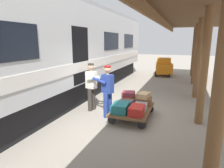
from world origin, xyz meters
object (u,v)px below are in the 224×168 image
Objects in this scene: train_car at (46,52)px; porter_by_door at (92,85)px; suitcase_gray_aluminum at (140,106)px; luggage_cart at (132,110)px; suitcase_burgundy_valise at (128,94)px; suitcase_orange_carryall at (129,99)px; baggage_tug at (164,67)px; suitcase_slate_roller at (125,104)px; suitcase_red_plastic at (137,110)px; suitcase_teal_softside at (120,108)px; suitcase_brown_leather at (143,101)px; suitcase_tan_vintage at (144,95)px; porter_in_overalls at (107,89)px.

train_car reaches higher than porter_by_door.
suitcase_gray_aluminum is (-3.77, 0.30, -1.64)m from train_car.
luggage_cart is 0.65m from suitcase_burgundy_valise.
baggage_tug reaches higher than suitcase_orange_carryall.
suitcase_slate_roller is (0.51, 0.00, 0.02)m from suitcase_gray_aluminum.
suitcase_orange_carryall is 0.84× the size of suitcase_red_plastic.
suitcase_teal_softside is 0.99× the size of suitcase_gray_aluminum.
suitcase_teal_softside is 1.09m from suitcase_brown_leather.
suitcase_gray_aluminum is at bearing -136.83° from suitcase_teal_softside.
train_car is 10.21× the size of luggage_cart.
suitcase_gray_aluminum is at bearing 90.00° from suitcase_brown_leather.
suitcase_gray_aluminum is (-0.26, 0.00, 0.14)m from luggage_cart.
suitcase_orange_carryall is at bearing -61.94° from luggage_cart.
suitcase_red_plastic is 1.45× the size of suitcase_burgundy_valise.
suitcase_gray_aluminum reaches higher than luggage_cart.
suitcase_tan_vintage is at bearing 178.38° from suitcase_orange_carryall.
porter_in_overalls reaches higher than suitcase_brown_leather.
train_car is at bearing 2.64° from suitcase_burgundy_valise.
train_car is 3.63m from suitcase_orange_carryall.
train_car is 28.61× the size of suitcase_red_plastic.
suitcase_slate_roller is at bearing -43.17° from suitcase_red_plastic.
luggage_cart is at bearing -118.06° from suitcase_teal_softside.
train_car is 3.65m from suitcase_slate_roller.
suitcase_red_plastic is 0.97m from suitcase_tan_vintage.
suitcase_slate_roller is 0.71m from suitcase_red_plastic.
suitcase_burgundy_valise is at bearing -168.36° from porter_by_door.
suitcase_teal_softside is at bearing 61.25° from suitcase_tan_vintage.
baggage_tug is at bearing -96.07° from porter_in_overalls.
porter_in_overalls is at bearing 153.81° from porter_by_door.
baggage_tug reaches higher than suitcase_burgundy_valise.
luggage_cart is at bearing 89.33° from baggage_tug.
suitcase_slate_roller is at bearing 91.80° from suitcase_burgundy_valise.
porter_in_overalls reaches higher than suitcase_burgundy_valise.
luggage_cart is 3.35× the size of suitcase_orange_carryall.
suitcase_teal_softside is at bearing 87.72° from baggage_tug.
suitcase_teal_softside reaches higher than suitcase_brown_leather.
luggage_cart is at bearing 60.54° from suitcase_tan_vintage.
suitcase_burgundy_valise is at bearing -89.13° from suitcase_teal_softside.
suitcase_gray_aluminum is 0.48m from suitcase_red_plastic.
baggage_tug reaches higher than suitcase_teal_softside.
suitcase_tan_vintage reaches higher than suitcase_teal_softside.
luggage_cart is 8.43m from baggage_tug.
train_car reaches higher than baggage_tug.
suitcase_red_plastic is at bearing 89.58° from suitcase_tan_vintage.
suitcase_red_plastic is at bearing 118.06° from luggage_cart.
luggage_cart is 0.94× the size of baggage_tug.
luggage_cart is 1.03× the size of porter_by_door.
suitcase_orange_carryall is at bearing -130.48° from porter_in_overalls.
porter_by_door is (1.28, 0.26, 0.26)m from suitcase_burgundy_valise.
suitcase_brown_leather is 1.34m from porter_in_overalls.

